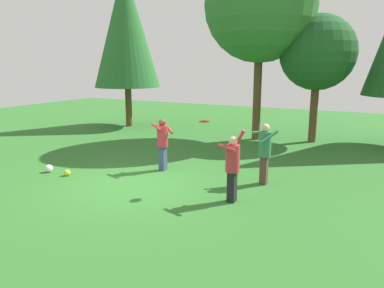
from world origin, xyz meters
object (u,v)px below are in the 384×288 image
(person_thrower, at_px, (233,163))
(tree_far_left, at_px, (126,28))
(person_bystander, at_px, (265,149))
(ball_yellow, at_px, (67,173))
(frisbee, at_px, (204,121))
(tree_center, at_px, (260,6))
(tree_right, at_px, (318,53))
(ball_white, at_px, (49,168))
(person_catcher, at_px, (163,140))

(person_thrower, distance_m, tree_far_left, 12.78)
(person_bystander, relative_size, ball_yellow, 8.92)
(person_thrower, distance_m, frisbee, 1.37)
(person_bystander, xyz_separation_m, tree_center, (-2.16, 5.97, 4.62))
(tree_right, height_order, tree_far_left, tree_far_left)
(ball_white, height_order, tree_right, tree_right)
(person_catcher, relative_size, ball_yellow, 8.56)
(person_thrower, xyz_separation_m, person_bystander, (0.28, 1.69, 0.05))
(ball_yellow, bearing_deg, frisbee, 9.51)
(person_thrower, distance_m, person_catcher, 3.32)
(tree_right, bearing_deg, person_bystander, -91.40)
(frisbee, relative_size, tree_right, 0.07)
(ball_yellow, xyz_separation_m, tree_right, (5.60, 8.53, 3.63))
(ball_white, xyz_separation_m, tree_center, (4.06, 7.94, 5.51))
(ball_white, bearing_deg, tree_far_left, 110.78)
(frisbee, xyz_separation_m, tree_center, (-0.92, 7.24, 3.79))
(frisbee, xyz_separation_m, ball_white, (-4.98, -0.69, -1.73))
(person_catcher, height_order, tree_right, tree_right)
(person_thrower, distance_m, ball_white, 6.00)
(ball_yellow, bearing_deg, tree_center, 67.56)
(ball_white, height_order, tree_far_left, tree_far_left)
(person_bystander, height_order, tree_far_left, tree_far_left)
(frisbee, bearing_deg, ball_yellow, -170.49)
(person_bystander, height_order, ball_white, person_bystander)
(person_catcher, distance_m, tree_center, 7.75)
(tree_center, bearing_deg, person_bystander, -70.12)
(person_thrower, bearing_deg, tree_right, -69.63)
(frisbee, height_order, tree_center, tree_center)
(frisbee, relative_size, tree_center, 0.05)
(person_catcher, xyz_separation_m, tree_right, (3.38, 6.68, 2.76))
(person_catcher, relative_size, tree_center, 0.20)
(person_bystander, bearing_deg, ball_white, -28.24)
(person_bystander, bearing_deg, person_catcher, -43.43)
(person_catcher, height_order, tree_far_left, tree_far_left)
(person_catcher, relative_size, person_bystander, 0.96)
(ball_white, height_order, tree_center, tree_center)
(ball_white, bearing_deg, frisbee, 7.91)
(tree_far_left, bearing_deg, person_bystander, -33.97)
(person_catcher, bearing_deg, ball_yellow, -110.36)
(ball_yellow, height_order, tree_far_left, tree_far_left)
(ball_yellow, relative_size, tree_center, 0.02)
(person_catcher, bearing_deg, tree_right, 93.18)
(ball_yellow, relative_size, tree_far_left, 0.02)
(person_bystander, xyz_separation_m, tree_right, (0.16, 6.55, 2.72))
(person_bystander, xyz_separation_m, frisbee, (-1.24, -1.27, 0.84))
(person_thrower, bearing_deg, ball_white, 26.14)
(tree_right, bearing_deg, tree_far_left, -178.52)
(ball_yellow, distance_m, tree_center, 10.23)
(frisbee, distance_m, ball_white, 5.32)
(person_catcher, distance_m, person_bystander, 3.22)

